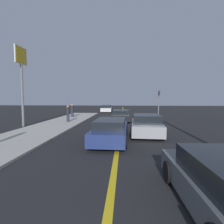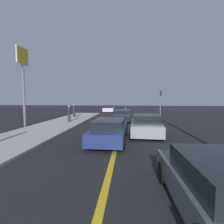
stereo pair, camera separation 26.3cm
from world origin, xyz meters
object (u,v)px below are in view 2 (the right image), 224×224
(pedestrian_far_standing, at_px, (74,110))
(traffic_light, at_px, (161,101))
(car_ahead_center, at_px, (110,130))
(car_oncoming_far, at_px, (109,109))
(pedestrian_mid_group, at_px, (69,114))
(car_far_distant, at_px, (146,125))
(roadside_sign, at_px, (23,69))
(car_parked_left_lot, at_px, (122,116))
(car_near_right_lane, at_px, (222,187))

(pedestrian_far_standing, xyz_separation_m, traffic_light, (10.70, 0.44, 1.20))
(car_ahead_center, distance_m, car_oncoming_far, 20.88)
(car_oncoming_far, bearing_deg, pedestrian_mid_group, -101.70)
(car_far_distant, xyz_separation_m, roadside_sign, (-10.06, 2.76, 4.24))
(car_ahead_center, xyz_separation_m, pedestrian_mid_group, (-4.74, 7.03, 0.28))
(car_far_distant, relative_size, pedestrian_far_standing, 2.57)
(car_ahead_center, bearing_deg, car_far_distant, 42.48)
(car_far_distant, height_order, car_oncoming_far, car_far_distant)
(car_parked_left_lot, bearing_deg, car_near_right_lane, -81.53)
(car_ahead_center, relative_size, car_far_distant, 1.15)
(car_near_right_lane, xyz_separation_m, car_parked_left_lot, (-2.50, 14.76, -0.01))
(car_near_right_lane, relative_size, car_ahead_center, 0.85)
(car_parked_left_lot, relative_size, car_oncoming_far, 1.05)
(traffic_light, relative_size, roadside_sign, 0.50)
(car_near_right_lane, relative_size, car_parked_left_lot, 1.00)
(car_far_distant, distance_m, car_oncoming_far, 19.40)
(car_far_distant, height_order, traffic_light, traffic_light)
(car_ahead_center, relative_size, roadside_sign, 0.72)
(car_ahead_center, height_order, car_parked_left_lot, car_ahead_center)
(car_far_distant, bearing_deg, pedestrian_far_standing, 131.82)
(car_parked_left_lot, distance_m, pedestrian_mid_group, 5.42)
(car_parked_left_lot, relative_size, pedestrian_far_standing, 2.54)
(car_ahead_center, height_order, roadside_sign, roadside_sign)
(car_parked_left_lot, bearing_deg, pedestrian_mid_group, -162.72)
(car_oncoming_far, height_order, pedestrian_mid_group, pedestrian_mid_group)
(car_oncoming_far, xyz_separation_m, traffic_light, (7.32, -8.59, 1.49))
(car_oncoming_far, xyz_separation_m, pedestrian_far_standing, (-3.38, -9.03, 0.30))
(car_near_right_lane, bearing_deg, car_parked_left_lot, 98.17)
(traffic_light, bearing_deg, pedestrian_mid_group, -152.18)
(car_ahead_center, distance_m, traffic_light, 13.22)
(traffic_light, xyz_separation_m, roadside_sign, (-12.83, -7.51, 2.78))
(pedestrian_mid_group, relative_size, roadside_sign, 0.24)
(pedestrian_mid_group, relative_size, traffic_light, 0.48)
(car_ahead_center, distance_m, car_parked_left_lot, 8.75)
(car_parked_left_lot, height_order, traffic_light, traffic_light)
(car_near_right_lane, bearing_deg, car_oncoming_far, 99.65)
(car_oncoming_far, relative_size, traffic_light, 1.17)
(car_oncoming_far, bearing_deg, car_parked_left_lot, -78.94)
(car_near_right_lane, distance_m, car_parked_left_lot, 14.97)
(car_near_right_lane, xyz_separation_m, car_oncoming_far, (-5.24, 26.76, 0.01))
(car_ahead_center, xyz_separation_m, car_oncoming_far, (-2.35, 20.75, -0.02))
(pedestrian_mid_group, distance_m, traffic_light, 11.04)
(car_oncoming_far, distance_m, pedestrian_mid_group, 13.93)
(pedestrian_far_standing, bearing_deg, roadside_sign, -106.79)
(car_ahead_center, xyz_separation_m, car_parked_left_lot, (0.40, 8.74, -0.04))
(car_parked_left_lot, xyz_separation_m, pedestrian_mid_group, (-5.13, -1.71, 0.33))
(car_parked_left_lot, distance_m, roadside_sign, 10.17)
(traffic_light, bearing_deg, car_parked_left_lot, -143.27)
(pedestrian_mid_group, xyz_separation_m, pedestrian_far_standing, (-0.99, 4.69, -0.01))
(car_far_distant, relative_size, car_oncoming_far, 1.07)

